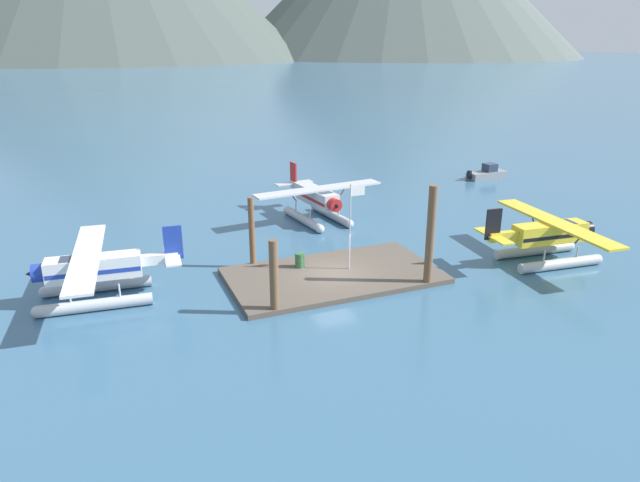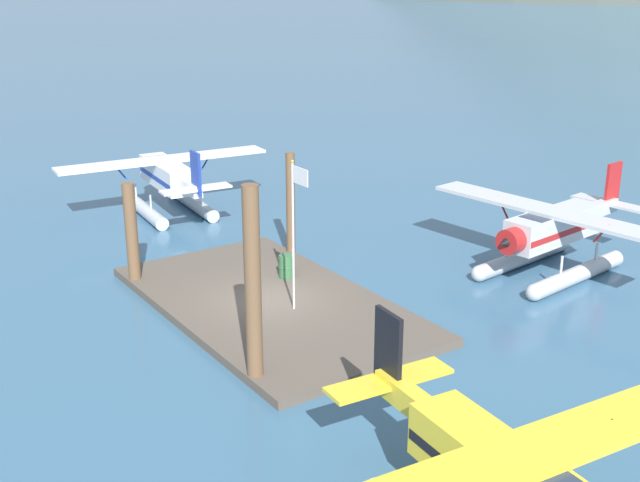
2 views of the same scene
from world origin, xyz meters
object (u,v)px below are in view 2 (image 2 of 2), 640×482
object	(u,v)px
flagpole	(295,218)
seaplane_silver_bow_right	(552,236)
seaplane_white_port_fwd	(167,181)
fuel_drum	(287,266)

from	to	relation	value
flagpole	seaplane_silver_bow_right	distance (m)	10.92
flagpole	seaplane_white_port_fwd	xyz separation A→B (m)	(-14.33, 1.68, -2.02)
fuel_drum	seaplane_silver_bow_right	xyz separation A→B (m)	(4.85, 9.15, 0.84)
flagpole	seaplane_white_port_fwd	world-z (taller)	flagpole
fuel_drum	seaplane_silver_bow_right	bearing A→B (deg)	62.09
fuel_drum	seaplane_silver_bow_right	distance (m)	10.39
flagpole	fuel_drum	xyz separation A→B (m)	(-2.80, 1.38, -2.86)
fuel_drum	seaplane_white_port_fwd	size ratio (longest dim) A/B	0.08
flagpole	fuel_drum	world-z (taller)	flagpole
seaplane_white_port_fwd	seaplane_silver_bow_right	distance (m)	18.62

